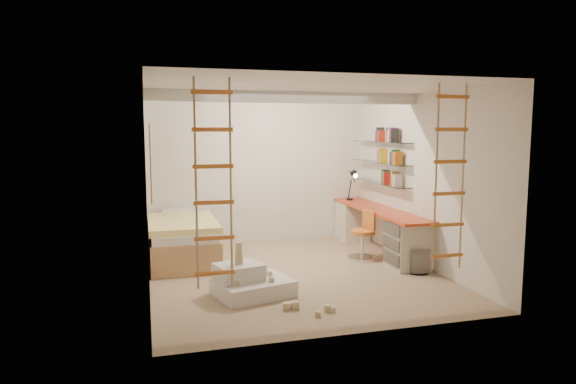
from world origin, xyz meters
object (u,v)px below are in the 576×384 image
object	(u,v)px
bed	(182,240)
swivel_chair	(363,242)
play_platform	(249,283)
desk	(377,229)

from	to	relation	value
bed	swivel_chair	size ratio (longest dim) A/B	2.60
swivel_chair	play_platform	size ratio (longest dim) A/B	0.74
bed	swivel_chair	bearing A→B (deg)	-14.83
desk	play_platform	size ratio (longest dim) A/B	2.67
desk	swivel_chair	distance (m)	0.58
swivel_chair	play_platform	bearing A→B (deg)	-149.13
bed	play_platform	bearing A→B (deg)	-71.11
play_platform	desk	bearing A→B (deg)	32.80
bed	swivel_chair	xyz separation A→B (m)	(2.77, -0.73, -0.05)
desk	swivel_chair	xyz separation A→B (m)	(-0.42, -0.37, -0.12)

